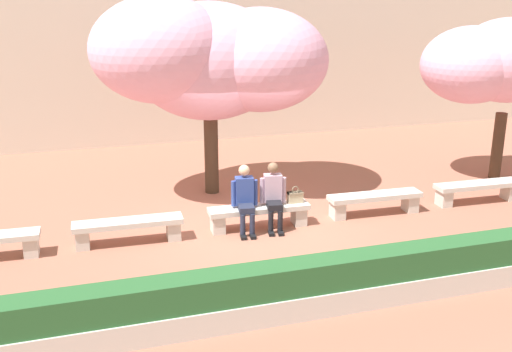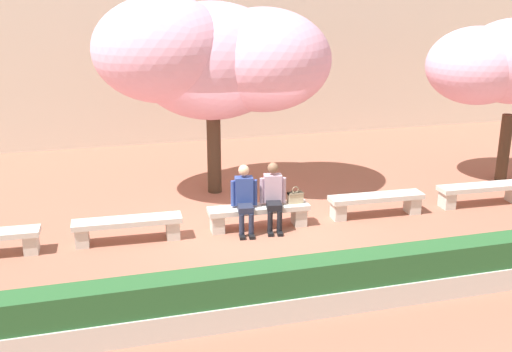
# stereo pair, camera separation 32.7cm
# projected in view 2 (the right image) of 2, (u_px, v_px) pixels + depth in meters

# --- Properties ---
(ground_plane) EXTENTS (100.00, 100.00, 0.00)m
(ground_plane) POSITION_uv_depth(u_px,v_px,m) (259.00, 228.00, 11.66)
(ground_plane) COLOR #9E604C
(stone_bench_near_west) EXTENTS (1.99, 0.50, 0.45)m
(stone_bench_near_west) POSITION_uv_depth(u_px,v_px,m) (128.00, 226.00, 10.93)
(stone_bench_near_west) COLOR beige
(stone_bench_near_west) RESTS_ON ground
(stone_bench_center) EXTENTS (1.99, 0.50, 0.45)m
(stone_bench_center) POSITION_uv_depth(u_px,v_px,m) (259.00, 213.00, 11.57)
(stone_bench_center) COLOR beige
(stone_bench_center) RESTS_ON ground
(stone_bench_near_east) EXTENTS (1.99, 0.50, 0.45)m
(stone_bench_near_east) POSITION_uv_depth(u_px,v_px,m) (376.00, 201.00, 12.21)
(stone_bench_near_east) COLOR beige
(stone_bench_near_east) RESTS_ON ground
(stone_bench_east_end) EXTENTS (1.99, 0.50, 0.45)m
(stone_bench_east_end) POSITION_uv_depth(u_px,v_px,m) (482.00, 191.00, 12.84)
(stone_bench_east_end) COLOR beige
(stone_bench_east_end) RESTS_ON ground
(person_seated_left) EXTENTS (0.51, 0.72, 1.29)m
(person_seated_left) POSITION_uv_depth(u_px,v_px,m) (244.00, 196.00, 11.33)
(person_seated_left) COLOR black
(person_seated_left) RESTS_ON ground
(person_seated_right) EXTENTS (0.50, 0.73, 1.29)m
(person_seated_right) POSITION_uv_depth(u_px,v_px,m) (273.00, 194.00, 11.48)
(person_seated_right) COLOR black
(person_seated_right) RESTS_ON ground
(handbag) EXTENTS (0.30, 0.15, 0.34)m
(handbag) POSITION_uv_depth(u_px,v_px,m) (295.00, 197.00, 11.67)
(handbag) COLOR tan
(handbag) RESTS_ON stone_bench_center
(cherry_tree_main) EXTENTS (5.07, 3.22, 4.36)m
(cherry_tree_main) POSITION_uv_depth(u_px,v_px,m) (215.00, 58.00, 12.74)
(cherry_tree_main) COLOR #473323
(cherry_tree_main) RESTS_ON ground
(cherry_tree_secondary) EXTENTS (3.97, 2.54, 3.85)m
(cherry_tree_secondary) POSITION_uv_depth(u_px,v_px,m) (512.00, 65.00, 13.82)
(cherry_tree_secondary) COLOR #473323
(cherry_tree_secondary) RESTS_ON ground
(planter_hedge_foreground) EXTENTS (16.44, 0.50, 0.80)m
(planter_hedge_foreground) POSITION_uv_depth(u_px,v_px,m) (320.00, 286.00, 8.55)
(planter_hedge_foreground) COLOR beige
(planter_hedge_foreground) RESTS_ON ground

